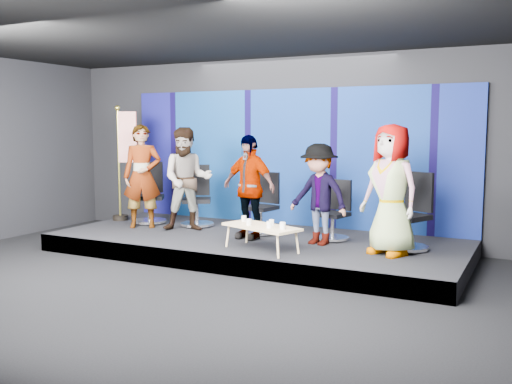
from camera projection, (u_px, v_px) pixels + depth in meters
The scene contains 21 objects.
ground at pixel (171, 291), 7.63m from camera, with size 10.00×10.00×0.00m, color black.
room_walls at pixel (168, 108), 7.36m from camera, with size 10.02×8.02×3.51m.
riser at pixel (256, 245), 9.83m from camera, with size 7.00×3.00×0.30m, color black.
backdrop at pixel (290, 157), 10.95m from camera, with size 7.00×0.08×2.60m, color #120759.
chair_a at pixel (150, 203), 11.20m from camera, with size 0.92×0.92×1.19m.
panelist_a at pixel (142, 176), 10.63m from camera, with size 0.70×0.46×1.93m, color black.
chair_b at pixel (197, 206), 10.86m from camera, with size 0.89×0.89×1.16m.
panelist_b at pixel (187, 179), 10.31m from camera, with size 0.91×0.71×1.88m, color black.
chair_c at pixel (262, 214), 10.08m from camera, with size 0.71×0.71×1.08m.
panelist_c at pixel (249, 187), 9.57m from camera, with size 1.03×0.43×1.75m, color black.
chair_d at pixel (334, 220), 9.53m from camera, with size 0.68×0.68×1.00m.
panelist_d at pixel (319, 194), 9.09m from camera, with size 1.05×0.60×1.62m, color black.
chair_e at pixel (410, 224), 8.75m from camera, with size 0.89×0.89×1.19m.
panelist_e at pixel (391, 190), 8.36m from camera, with size 0.94×0.61×1.93m, color black.
coffee_table at pixel (261, 228), 8.69m from camera, with size 1.35×0.91×0.38m.
mug_a at pixel (244, 218), 9.08m from camera, with size 0.08×0.08×0.09m, color white.
mug_b at pixel (249, 222), 8.72m from camera, with size 0.08×0.08×0.10m, color white.
mug_c at pixel (272, 222), 8.70m from camera, with size 0.08×0.08×0.09m, color white.
mug_d at pixel (269, 225), 8.48m from camera, with size 0.08×0.08×0.10m, color white.
mug_e at pixel (283, 226), 8.38m from camera, with size 0.09×0.09×0.10m, color white.
flag_stand at pixel (124, 160), 11.41m from camera, with size 0.51×0.33×2.31m.
Camera 1 is at (4.38, -6.11, 2.18)m, focal length 40.00 mm.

